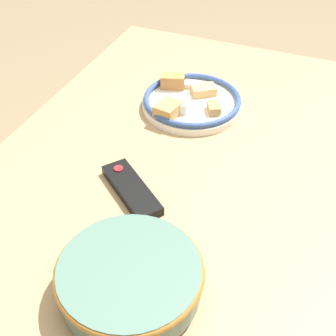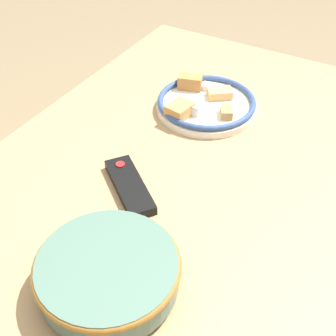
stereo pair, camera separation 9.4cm
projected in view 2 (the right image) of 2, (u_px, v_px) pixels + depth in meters
dining_table at (209, 221)px, 0.98m from camera, size 1.31×0.99×0.70m
noodle_bowl at (108, 273)px, 0.74m from camera, size 0.23×0.23×0.07m
food_plate at (205, 103)px, 1.15m from camera, size 0.25×0.25×0.05m
tv_remote at (130, 186)px, 0.94m from camera, size 0.15×0.17×0.02m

